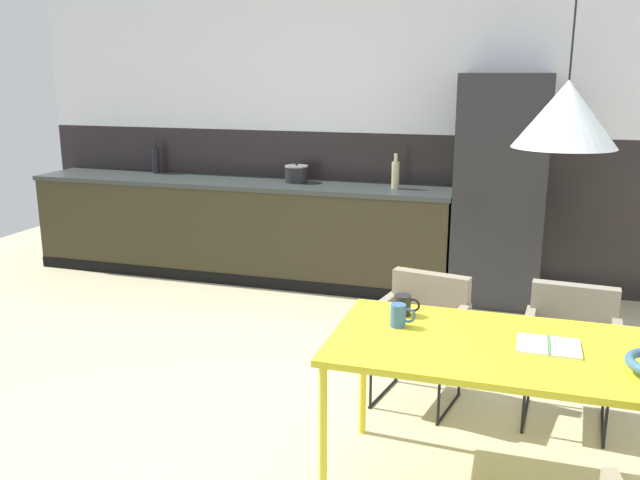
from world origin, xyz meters
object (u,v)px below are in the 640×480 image
Objects in this scene: cooking_pot at (297,174)px; armchair_corner_seat at (422,320)px; open_book at (549,346)px; bottle_vinegar_dark at (156,159)px; mug_dark_espresso at (403,305)px; bottle_oil_tall at (395,174)px; armchair_near_window at (571,335)px; dining_table at (545,359)px; pendant_lamp_over_table_near at (566,114)px; mug_white_ceramic at (399,315)px; refrigerator_column at (500,191)px.

armchair_corner_seat is at bearing -54.06° from cooking_pot.
bottle_vinegar_dark is at bearing 140.71° from open_book.
mug_dark_espresso is 4.04m from bottle_vinegar_dark.
bottle_oil_tall is at bearing 113.48° from open_book.
armchair_near_window is 1.06m from mug_dark_espresso.
armchair_near_window is at bearing 79.09° from dining_table.
cooking_pot is (-1.45, 2.63, 0.20)m from mug_dark_espresso.
pendant_lamp_over_table_near is at bearing -115.43° from open_book.
bottle_oil_tall is (-0.55, 2.72, 0.24)m from mug_white_ceramic.
bottle_oil_tall reaches higher than armchair_near_window.
armchair_corner_seat is 2.10m from bottle_oil_tall.
dining_table is at bearing 138.18° from armchair_corner_seat.
bottle_oil_tall is (-1.20, 2.77, 0.29)m from open_book.
refrigerator_column is 0.87m from bottle_oil_tall.
mug_white_ceramic is 3.15m from cooking_pot.
open_book is (-0.15, -0.82, 0.25)m from armchair_near_window.
armchair_near_window is at bearing -29.55° from bottle_vinegar_dark.
dining_table is 15.31× the size of mug_white_ceramic.
open_book is at bearing 66.79° from dining_table.
bottle_oil_tall is (-1.19, 2.80, 0.34)m from dining_table.
pendant_lamp_over_table_near reaches higher than open_book.
armchair_corner_seat is 0.69× the size of pendant_lamp_over_table_near.
refrigerator_column is 2.57m from mug_dark_espresso.
armchair_near_window is 6.15× the size of mug_white_ceramic.
mug_dark_espresso is (-0.32, -2.55, -0.15)m from refrigerator_column.
armchair_corner_seat is (-0.31, -1.94, -0.44)m from refrigerator_column.
mug_dark_espresso is at bearing 162.76° from open_book.
open_book is 0.65m from mug_white_ceramic.
dining_table is 0.06m from open_book.
cooking_pot is at bearing 126.31° from pendant_lamp_over_table_near.
mug_dark_espresso is 1.15m from pendant_lamp_over_table_near.
mug_white_ceramic reaches higher than armchair_corner_seat.
mug_white_ceramic is (0.00, -0.77, 0.30)m from armchair_corner_seat.
armchair_corner_seat is 1.07m from open_book.
bottle_oil_tall is (-0.86, 0.02, 0.10)m from refrigerator_column.
bottle_oil_tall is at bearing -63.15° from armchair_corner_seat.
pendant_lamp_over_table_near is (3.60, -2.98, 0.67)m from bottle_vinegar_dark.
armchair_near_window is 0.69× the size of pendant_lamp_over_table_near.
open_book is at bearing -83.00° from refrigerator_column.
refrigerator_column is 14.58× the size of mug_dark_espresso.
armchair_near_window is 3.44× the size of cooking_pot.
mug_white_ceramic is (-0.31, -2.70, -0.14)m from refrigerator_column.
refrigerator_column is 2.01m from armchair_corner_seat.
dining_table is 2.50× the size of armchair_corner_seat.
armchair_near_window is 2.43m from bottle_oil_tall.
dining_table is 5.50× the size of bottle_vinegar_dark.
armchair_corner_seat is 5.71× the size of mug_dark_espresso.
dining_table is 0.65m from mug_white_ceramic.
refrigerator_column reaches higher than dining_table.
cooking_pot reaches higher than armchair_corner_seat.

